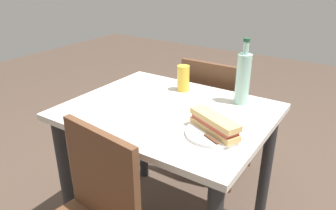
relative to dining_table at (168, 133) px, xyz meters
name	(u,v)px	position (x,y,z in m)	size (l,w,h in m)	color
dining_table	(168,133)	(0.00, 0.00, 0.00)	(0.96, 0.77, 0.75)	beige
chair_near	(215,113)	(0.02, -0.58, -0.12)	(0.40, 0.40, 0.86)	brown
plate_near	(214,133)	(-0.30, 0.11, 0.14)	(0.24, 0.24, 0.01)	white
baguette_sandwich_near	(214,124)	(-0.30, 0.11, 0.18)	(0.25, 0.17, 0.07)	tan
knife_near	(205,135)	(-0.28, 0.16, 0.15)	(0.17, 0.09, 0.01)	silver
water_bottle	(243,78)	(-0.27, -0.26, 0.27)	(0.07, 0.07, 0.33)	#99C6B7
beer_glass	(183,78)	(0.07, -0.25, 0.20)	(0.07, 0.07, 0.14)	gold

